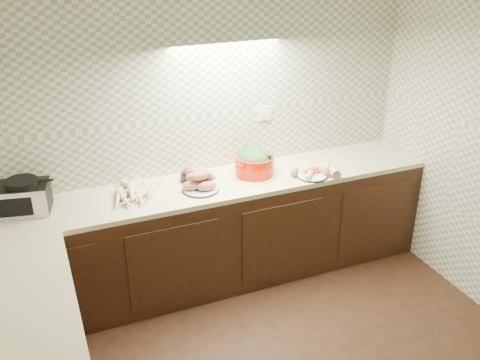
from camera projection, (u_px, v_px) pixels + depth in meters
name	position (u px, v px, depth m)	size (l,w,h in m)	color
room	(318.00, 172.00, 2.65)	(3.60, 3.60, 2.60)	black
counter	(163.00, 313.00, 3.48)	(3.60, 3.60, 0.90)	black
toaster_oven	(24.00, 197.00, 3.75)	(0.39, 0.33, 0.24)	black
parsnip_pile	(131.00, 194.00, 3.95)	(0.42, 0.39, 0.09)	beige
sweet_potato_plate	(201.00, 182.00, 4.08)	(0.29, 0.29, 0.17)	#15173C
onion_bowl	(191.00, 175.00, 4.23)	(0.17, 0.17, 0.13)	black
dutch_oven	(255.00, 162.00, 4.33)	(0.41, 0.41, 0.22)	red
veg_plate	(318.00, 171.00, 4.32)	(0.39, 0.29, 0.12)	#15173C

